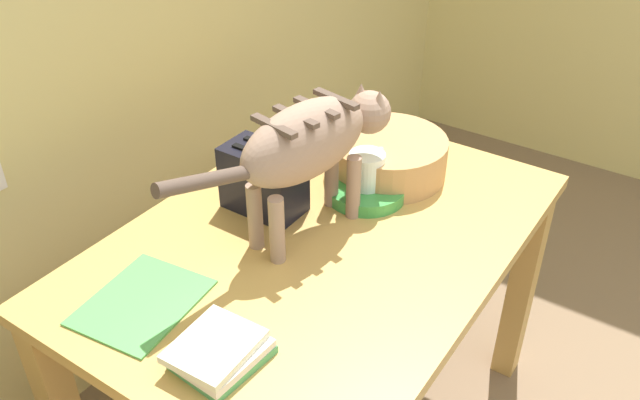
# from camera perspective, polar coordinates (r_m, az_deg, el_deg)

# --- Properties ---
(dining_table) EXTENTS (1.21, 0.84, 0.74)m
(dining_table) POSITION_cam_1_polar(r_m,az_deg,el_deg) (1.68, 0.00, -5.48)
(dining_table) COLOR tan
(dining_table) RESTS_ON ground_plane
(cat) EXTENTS (0.65, 0.20, 0.34)m
(cat) POSITION_cam_1_polar(r_m,az_deg,el_deg) (1.52, -0.75, 4.91)
(cat) COLOR #9A7A67
(cat) RESTS_ON dining_table
(saucer_bowl) EXTENTS (0.21, 0.21, 0.03)m
(saucer_bowl) POSITION_cam_1_polar(r_m,az_deg,el_deg) (1.76, 3.93, 0.84)
(saucer_bowl) COLOR green
(saucer_bowl) RESTS_ON dining_table
(coffee_mug) EXTENTS (0.14, 0.09, 0.09)m
(coffee_mug) POSITION_cam_1_polar(r_m,az_deg,el_deg) (1.73, 4.07, 2.66)
(coffee_mug) COLOR white
(coffee_mug) RESTS_ON saucer_bowl
(magazine) EXTENTS (0.28, 0.24, 0.01)m
(magazine) POSITION_cam_1_polar(r_m,az_deg,el_deg) (1.48, -14.94, -8.43)
(magazine) COLOR #4D9F50
(magazine) RESTS_ON dining_table
(book_stack) EXTENTS (0.18, 0.16, 0.05)m
(book_stack) POSITION_cam_1_polar(r_m,az_deg,el_deg) (1.31, -8.58, -12.70)
(book_stack) COLOR #489B5D
(book_stack) RESTS_ON dining_table
(wicker_basket) EXTENTS (0.33, 0.33, 0.11)m
(wicker_basket) POSITION_cam_1_polar(r_m,az_deg,el_deg) (1.84, 5.75, 3.79)
(wicker_basket) COLOR tan
(wicker_basket) RESTS_ON dining_table
(toaster) EXTENTS (0.12, 0.20, 0.18)m
(toaster) POSITION_cam_1_polar(r_m,az_deg,el_deg) (1.68, -4.85, 1.75)
(toaster) COLOR black
(toaster) RESTS_ON dining_table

